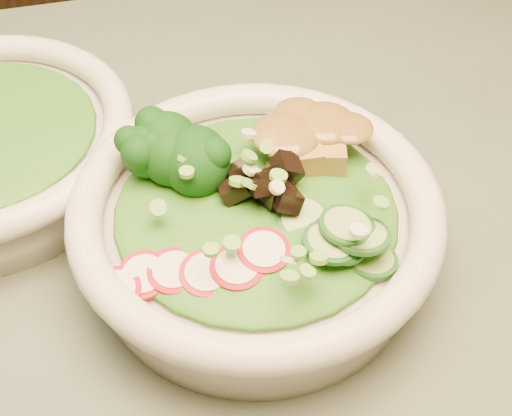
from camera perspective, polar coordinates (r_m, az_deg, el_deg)
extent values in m
cube|color=#556251|center=(0.64, 19.03, -0.30)|extent=(1.20, 0.80, 0.03)
cylinder|color=silver|center=(0.53, 0.00, -2.40)|extent=(0.24, 0.24, 0.05)
torus|color=silver|center=(0.51, 0.00, 0.08)|extent=(0.27, 0.27, 0.03)
ellipsoid|color=#1C6C16|center=(0.51, 0.00, 0.08)|extent=(0.20, 0.20, 0.02)
ellipsoid|color=brown|center=(0.53, 3.86, 6.09)|extent=(0.07, 0.06, 0.02)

